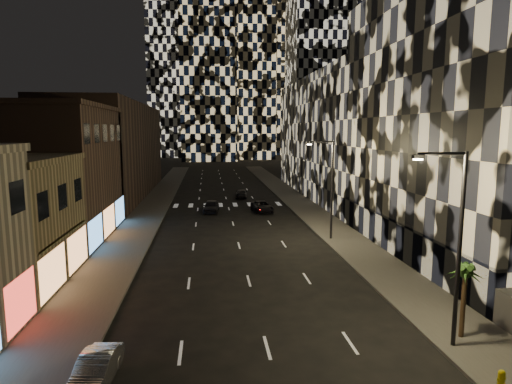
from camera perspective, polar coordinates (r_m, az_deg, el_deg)
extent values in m
cube|color=#47443F|center=(58.86, -13.56, -1.78)|extent=(4.00, 120.00, 0.15)
cube|color=#47443F|center=(59.74, 5.84, -1.44)|extent=(4.00, 120.00, 0.15)
cube|color=#4C4C47|center=(58.63, -11.52, -1.75)|extent=(0.20, 120.00, 0.15)
cube|color=#4C4C47|center=(59.33, 3.86, -1.49)|extent=(0.20, 120.00, 0.15)
cube|color=#4C362B|center=(43.67, -25.66, 2.08)|extent=(10.00, 15.00, 12.00)
cube|color=#4C362B|center=(69.12, -18.53, 5.26)|extent=(10.00, 40.00, 14.00)
cube|color=#232326|center=(39.23, 29.13, 8.58)|extent=(16.00, 25.00, 22.00)
cube|color=#383838|center=(36.36, 18.08, -5.80)|extent=(0.60, 25.00, 3.00)
cube|color=#232326|center=(68.39, 12.97, 7.12)|extent=(16.00, 40.00, 18.00)
cube|color=black|center=(152.73, 8.77, 23.28)|extent=(20.00, 20.00, 100.00)
cube|color=black|center=(152.22, -6.50, 22.40)|extent=(18.00, 18.00, 95.00)
cylinder|color=black|center=(21.51, 25.48, -7.14)|extent=(0.20, 0.20, 9.00)
cylinder|color=black|center=(20.27, 23.59, 4.71)|extent=(2.20, 0.14, 0.14)
cube|color=black|center=(19.75, 20.80, 4.44)|extent=(0.50, 0.25, 0.18)
cube|color=#FFEAB2|center=(19.76, 20.78, 4.09)|extent=(0.35, 0.18, 0.06)
cylinder|color=black|center=(39.55, 10.10, 0.24)|extent=(0.20, 0.20, 9.00)
cylinder|color=black|center=(38.89, 8.70, 6.65)|extent=(2.20, 0.14, 0.14)
cube|color=black|center=(38.62, 7.11, 6.49)|extent=(0.50, 0.25, 0.18)
cube|color=#FFEAB2|center=(38.62, 7.11, 6.31)|extent=(0.35, 0.18, 0.06)
imported|color=gray|center=(19.44, -20.63, -21.40)|extent=(1.58, 3.79, 1.22)
imported|color=black|center=(53.16, -6.00, -1.91)|extent=(2.23, 4.55, 1.49)
imported|color=black|center=(64.38, -1.96, -0.22)|extent=(2.09, 4.39, 1.24)
imported|color=black|center=(53.18, 0.81, -1.96)|extent=(2.63, 4.93, 1.32)
cylinder|color=#D4BD0B|center=(20.36, 29.88, -21.05)|extent=(0.27, 0.27, 0.62)
sphere|color=#D4BD0B|center=(20.20, 29.96, -20.21)|extent=(0.27, 0.27, 0.27)
cylinder|color=#D4BD0B|center=(20.31, 29.91, -20.80)|extent=(0.39, 0.23, 0.12)
cylinder|color=#47331E|center=(23.42, 25.88, -13.46)|extent=(0.24, 0.24, 3.15)
sphere|color=#294E1C|center=(22.87, 26.16, -9.44)|extent=(0.69, 0.69, 0.69)
cone|color=#294E1C|center=(22.94, 26.75, -9.55)|extent=(1.38, 0.71, 0.83)
cone|color=#294E1C|center=(23.10, 26.41, -9.41)|extent=(1.30, 0.96, 0.83)
cone|color=#294E1C|center=(23.09, 25.88, -9.38)|extent=(0.42, 1.39, 0.83)
cone|color=#294E1C|center=(22.93, 25.54, -9.48)|extent=(1.16, 1.16, 0.83)
cone|color=#294E1C|center=(22.73, 25.66, -9.64)|extent=(1.39, 0.43, 0.83)
cone|color=#294E1C|center=(22.65, 26.15, -9.74)|extent=(0.96, 1.30, 0.83)
cone|color=#294E1C|center=(22.74, 26.64, -9.70)|extent=(0.71, 1.38, 0.83)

